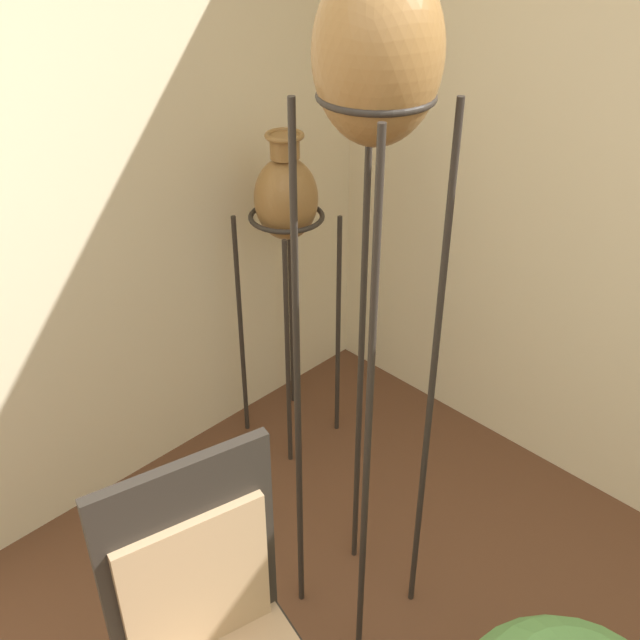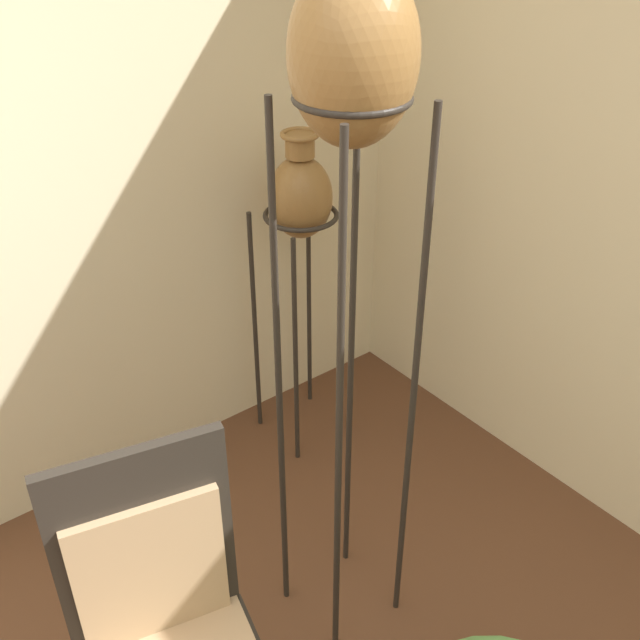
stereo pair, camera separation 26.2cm
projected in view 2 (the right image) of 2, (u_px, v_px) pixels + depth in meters
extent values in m
cylinder|color=#28231E|center=(339.00, 449.00, 2.04)|extent=(0.02, 0.02, 1.80)
cylinder|color=#28231E|center=(412.00, 409.00, 2.19)|extent=(0.02, 0.02, 1.80)
cylinder|color=#28231E|center=(279.00, 399.00, 2.23)|extent=(0.02, 0.02, 1.80)
cylinder|color=#28231E|center=(351.00, 365.00, 2.37)|extent=(0.02, 0.02, 1.80)
torus|color=#28231E|center=(352.00, 98.00, 1.73)|extent=(0.29, 0.29, 0.02)
ellipsoid|color=olive|center=(353.00, 55.00, 1.68)|extent=(0.30, 0.30, 0.43)
cylinder|color=#28231E|center=(296.00, 358.00, 3.04)|extent=(0.02, 0.02, 1.07)
cylinder|color=#28231E|center=(351.00, 333.00, 3.19)|extent=(0.02, 0.02, 1.07)
cylinder|color=#28231E|center=(255.00, 327.00, 3.24)|extent=(0.02, 0.02, 1.07)
cylinder|color=#28231E|center=(309.00, 305.00, 3.39)|extent=(0.02, 0.02, 1.07)
torus|color=#28231E|center=(301.00, 215.00, 2.93)|extent=(0.30, 0.30, 0.02)
ellipsoid|color=olive|center=(301.00, 198.00, 2.89)|extent=(0.25, 0.25, 0.33)
cylinder|color=olive|center=(300.00, 146.00, 2.78)|extent=(0.11, 0.11, 0.09)
torus|color=olive|center=(300.00, 134.00, 2.75)|extent=(0.15, 0.15, 0.02)
cube|color=#28231E|center=(146.00, 548.00, 1.84)|extent=(0.43, 0.13, 0.63)
cube|color=tan|center=(152.00, 573.00, 1.85)|extent=(0.37, 0.11, 0.44)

